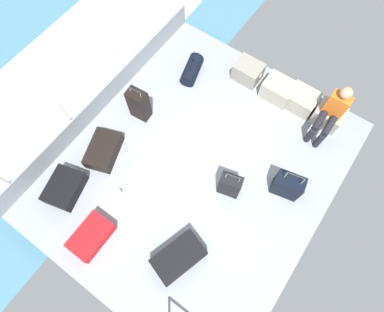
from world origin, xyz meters
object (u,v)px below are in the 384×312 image
cargo_crate_1 (278,90)px  cargo_crate_3 (328,116)px  cargo_crate_2 (301,100)px  suitcase_0 (230,185)px  cargo_crate_0 (248,71)px  passenger_seated (332,112)px  suitcase_6 (288,185)px  suitcase_5 (65,188)px  suitcase_2 (139,104)px  suitcase_4 (179,257)px  suitcase_3 (91,236)px  paper_cup (119,192)px  suitcase_1 (104,150)px  duffel_bag (192,70)px

cargo_crate_1 → cargo_crate_3: size_ratio=1.15×
cargo_crate_2 → suitcase_0: (-0.18, -2.21, 0.12)m
cargo_crate_0 → passenger_seated: passenger_seated is taller
cargo_crate_0 → suitcase_6: (1.74, -1.63, 0.09)m
cargo_crate_1 → suitcase_5: 4.22m
suitcase_6 → passenger_seated: bearing=91.4°
suitcase_2 → suitcase_6: 2.92m
suitcase_4 → suitcase_5: bearing=-174.7°
cargo_crate_0 → suitcase_0: (0.97, -2.18, 0.11)m
suitcase_3 → suitcase_5: 0.95m
suitcase_3 → paper_cup: (-0.12, 0.81, -0.06)m
cargo_crate_2 → suitcase_6: 1.76m
suitcase_1 → paper_cup: 0.82m
cargo_crate_3 → suitcase_2: 3.43m
suitcase_3 → suitcase_6: suitcase_6 is taller
suitcase_5 → suitcase_6: (3.01, 2.13, 0.14)m
suitcase_6 → paper_cup: (-2.24, -1.66, -0.22)m
cargo_crate_2 → suitcase_0: bearing=-94.8°
cargo_crate_1 → suitcase_2: suitcase_2 is taller
cargo_crate_2 → suitcase_2: (-2.32, -1.90, 0.18)m
cargo_crate_0 → cargo_crate_2: size_ratio=0.96×
cargo_crate_1 → suitcase_5: size_ratio=0.78×
suitcase_5 → paper_cup: bearing=31.8°
passenger_seated → suitcase_2: (-2.88, -1.69, -0.22)m
cargo_crate_0 → duffel_bag: duffel_bag is taller
duffel_bag → suitcase_6: bearing=-21.6°
paper_cup → cargo_crate_2: bearing=63.4°
suitcase_3 → suitcase_4: 1.43m
suitcase_2 → suitcase_6: (2.91, 0.24, -0.08)m
suitcase_6 → duffel_bag: suitcase_6 is taller
passenger_seated → suitcase_0: (-0.74, -2.00, -0.27)m
suitcase_0 → suitcase_6: size_ratio=0.99×
cargo_crate_1 → cargo_crate_2: (0.47, 0.06, -0.01)m
suitcase_4 → suitcase_3: bearing=-157.7°
suitcase_5 → paper_cup: (0.77, 0.48, -0.08)m
suitcase_2 → cargo_crate_3: bearing=33.0°
suitcase_0 → suitcase_1: bearing=-162.4°
suitcase_0 → suitcase_4: size_ratio=0.85×
cargo_crate_1 → paper_cup: size_ratio=6.02×
suitcase_1 → suitcase_4: size_ratio=0.94×
suitcase_3 → paper_cup: bearing=98.7°
cargo_crate_3 → suitcase_2: size_ratio=0.66×
cargo_crate_3 → cargo_crate_2: bearing=177.1°
passenger_seated → duffel_bag: 2.69m
cargo_crate_1 → suitcase_2: 2.62m
passenger_seated → duffel_bag: bearing=-171.5°
passenger_seated → duffel_bag: (-2.63, -0.39, -0.42)m
cargo_crate_3 → suitcase_3: cargo_crate_3 is taller
cargo_crate_2 → duffel_bag: bearing=-163.9°
suitcase_1 → suitcase_5: size_ratio=1.09×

